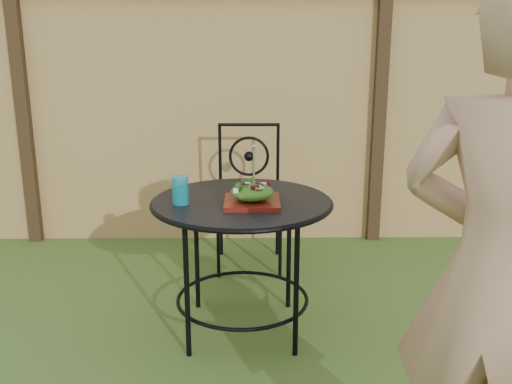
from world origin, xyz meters
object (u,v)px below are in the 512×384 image
diner (504,285)px  salad_plate (252,202)px  patio_chair (249,192)px  patio_table (242,226)px

diner → salad_plate: (-0.69, 1.24, -0.12)m
patio_chair → salad_plate: (0.02, -1.03, 0.23)m
patio_chair → salad_plate: patio_chair is taller
patio_table → salad_plate: salad_plate is taller
patio_table → patio_chair: bearing=87.8°
salad_plate → patio_chair: bearing=90.9°
patio_table → patio_chair: size_ratio=0.97×
patio_chair → diner: 2.40m
patio_table → patio_chair: patio_chair is taller
diner → salad_plate: diner is taller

